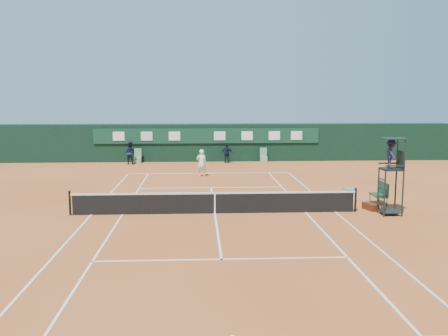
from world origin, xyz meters
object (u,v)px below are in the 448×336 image
(tennis_net, at_px, (215,202))
(player_bench, at_px, (381,192))
(cooler, at_px, (349,195))
(player, at_px, (202,163))
(umpire_chair, at_px, (392,160))

(tennis_net, height_order, player_bench, same)
(cooler, bearing_deg, player_bench, -33.77)
(player, bearing_deg, tennis_net, 87.88)
(umpire_chair, bearing_deg, tennis_net, 175.44)
(cooler, distance_m, player, 11.07)
(cooler, bearing_deg, tennis_net, -160.96)
(tennis_net, bearing_deg, umpire_chair, -4.56)
(cooler, bearing_deg, umpire_chair, -73.49)
(player, bearing_deg, umpire_chair, 121.43)
(player_bench, xyz_separation_m, cooler, (-1.28, 0.85, -0.27))
(player_bench, height_order, player, player)
(player_bench, height_order, cooler, player_bench)
(player_bench, distance_m, cooler, 1.56)
(umpire_chair, relative_size, cooler, 5.30)
(tennis_net, distance_m, player, 10.62)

